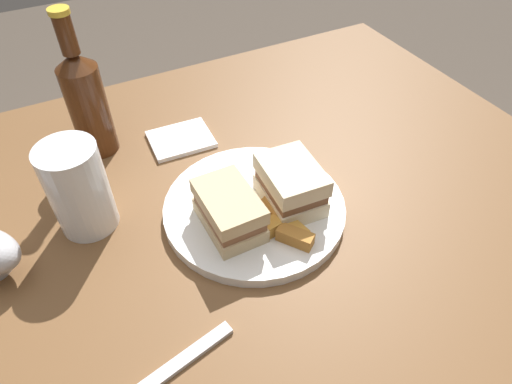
# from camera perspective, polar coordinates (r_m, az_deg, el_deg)

# --- Properties ---
(dining_table) EXTENTS (1.09, 0.89, 0.75)m
(dining_table) POSITION_cam_1_polar(r_m,az_deg,el_deg) (1.01, 0.15, -15.89)
(dining_table) COLOR brown
(dining_table) RESTS_ON ground
(plate) EXTENTS (0.28, 0.28, 0.02)m
(plate) POSITION_cam_1_polar(r_m,az_deg,el_deg) (0.69, -0.22, -2.06)
(plate) COLOR white
(plate) RESTS_ON dining_table
(sandwich_half_left) EXTENTS (0.07, 0.11, 0.06)m
(sandwich_half_left) POSITION_cam_1_polar(r_m,az_deg,el_deg) (0.63, -3.43, -2.37)
(sandwich_half_left) COLOR #CCB284
(sandwich_half_left) RESTS_ON plate
(sandwich_half_right) EXTENTS (0.08, 0.11, 0.07)m
(sandwich_half_right) POSITION_cam_1_polar(r_m,az_deg,el_deg) (0.66, 4.44, 0.87)
(sandwich_half_right) COLOR beige
(sandwich_half_right) RESTS_ON plate
(potato_wedge_front) EXTENTS (0.04, 0.05, 0.02)m
(potato_wedge_front) POSITION_cam_1_polar(r_m,az_deg,el_deg) (0.66, 1.69, -2.72)
(potato_wedge_front) COLOR #B77F33
(potato_wedge_front) RESTS_ON plate
(potato_wedge_middle) EXTENTS (0.04, 0.03, 0.02)m
(potato_wedge_middle) POSITION_cam_1_polar(r_m,az_deg,el_deg) (0.64, 1.62, -4.63)
(potato_wedge_middle) COLOR gold
(potato_wedge_middle) RESTS_ON plate
(potato_wedge_back) EXTENTS (0.03, 0.04, 0.02)m
(potato_wedge_back) POSITION_cam_1_polar(r_m,az_deg,el_deg) (0.64, 5.00, -4.87)
(potato_wedge_back) COLOR gold
(potato_wedge_back) RESTS_ON plate
(potato_wedge_left_edge) EXTENTS (0.04, 0.05, 0.02)m
(potato_wedge_left_edge) POSITION_cam_1_polar(r_m,az_deg,el_deg) (0.66, 1.98, -2.47)
(potato_wedge_left_edge) COLOR #AD702D
(potato_wedge_left_edge) RESTS_ON plate
(potato_wedge_right_edge) EXTENTS (0.05, 0.05, 0.02)m
(potato_wedge_right_edge) POSITION_cam_1_polar(r_m,az_deg,el_deg) (0.63, 4.75, -5.82)
(potato_wedge_right_edge) COLOR #AD702D
(potato_wedge_right_edge) RESTS_ON plate
(pint_glass) EXTENTS (0.08, 0.08, 0.14)m
(pint_glass) POSITION_cam_1_polar(r_m,az_deg,el_deg) (0.68, -21.42, -0.19)
(pint_glass) COLOR white
(pint_glass) RESTS_ON dining_table
(cider_bottle) EXTENTS (0.06, 0.06, 0.25)m
(cider_bottle) POSITION_cam_1_polar(r_m,az_deg,el_deg) (0.80, -20.74, 10.80)
(cider_bottle) COLOR #47230F
(cider_bottle) RESTS_ON dining_table
(napkin) EXTENTS (0.11, 0.10, 0.01)m
(napkin) POSITION_cam_1_polar(r_m,az_deg,el_deg) (0.83, -9.52, 6.64)
(napkin) COLOR white
(napkin) RESTS_ON dining_table
(fork) EXTENTS (0.18, 0.05, 0.01)m
(fork) POSITION_cam_1_polar(r_m,az_deg,el_deg) (0.56, -11.33, -21.55)
(fork) COLOR silver
(fork) RESTS_ON dining_table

